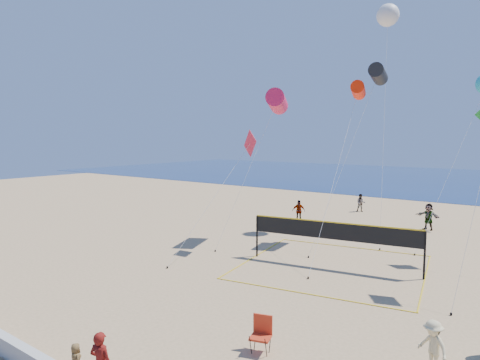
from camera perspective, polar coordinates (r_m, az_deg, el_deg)
The scene contains 13 objects.
ground at distance 13.82m, azimuth -7.38°, elevation -22.71°, with size 120.00×120.00×0.00m, color tan.
toddler at distance 12.32m, azimuth -21.05°, elevation -21.46°, with size 0.41×0.27×0.84m, color brown.
bystander_b at distance 13.90m, azimuth 24.31°, elevation -19.56°, with size 0.97×0.56×1.50m, color beige.
far_person_0 at distance 33.50m, azimuth 7.82°, elevation -4.11°, with size 0.99×0.41×1.69m, color gray.
far_person_1 at distance 33.17m, azimuth 23.83°, elevation -4.49°, with size 1.75×0.56×1.89m, color gray.
far_person_3 at distance 39.02m, azimuth 15.81°, elevation -2.96°, with size 0.76×0.60×1.57m, color gray.
camp_chair at distance 13.92m, azimuth 2.90°, elevation -19.53°, with size 0.74×0.86×1.24m.
volleyball_net at distance 22.24m, azimuth 12.37°, elevation -7.33°, with size 10.00×9.88×2.32m.
kite_0 at distance 27.34m, azimuth 4.97°, elevation 10.36°, with size 2.29×6.29×9.52m.
kite_1 at distance 28.14m, azimuth 17.95°, elevation 13.26°, with size 2.19×7.05×10.97m.
kite_2 at distance 27.55m, azimuth 15.48°, elevation 11.44°, with size 1.72×9.25×9.93m.
kite_3 at distance 24.27m, azimuth 0.82°, elevation 4.10°, with size 2.03×5.81×6.98m.
kite_6 at distance 33.22m, azimuth 19.12°, elevation 20.03°, with size 2.99×7.15×15.70m.
Camera 1 is at (8.47, -8.71, 6.59)m, focal length 32.00 mm.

